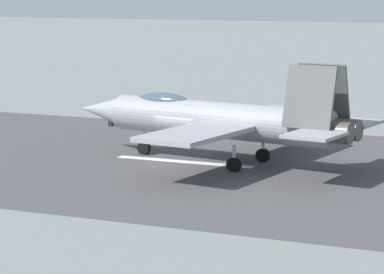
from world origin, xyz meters
TOP-DOWN VIEW (x-y plane):
  - ground_plane at (0.00, 0.00)m, footprint 400.00×400.00m
  - runway_strip at (-0.02, 0.00)m, footprint 240.00×26.00m
  - fighter_jet at (-2.38, -0.40)m, footprint 17.91×14.95m
  - crew_person at (9.42, -10.02)m, footprint 0.46×0.62m
  - marker_cone_mid at (2.04, -11.65)m, footprint 0.44×0.44m

SIDE VIEW (x-z plane):
  - ground_plane at x=0.00m, z-range 0.00..0.00m
  - runway_strip at x=-0.02m, z-range 0.00..0.02m
  - marker_cone_mid at x=2.04m, z-range 0.00..0.55m
  - crew_person at x=9.42m, z-range 0.00..1.56m
  - fighter_jet at x=-2.38m, z-range -0.38..5.27m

